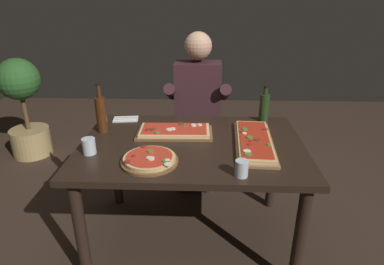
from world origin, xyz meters
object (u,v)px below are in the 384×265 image
object	(u,v)px
pizza_rectangular_left	(254,141)
potted_plant_corner	(24,105)
wine_bottle_dark	(101,114)
seated_diner	(198,105)
dining_table	(192,156)
diner_chair	(198,128)
pizza_rectangular_front	(175,131)
pizza_round_far	(150,160)
tumbler_far_side	(242,169)
tumbler_near_camera	(89,146)
oil_bottle_amber	(264,107)

from	to	relation	value
pizza_rectangular_left	potted_plant_corner	bearing A→B (deg)	150.01
wine_bottle_dark	seated_diner	size ratio (longest dim) A/B	0.25
potted_plant_corner	dining_table	bearing A→B (deg)	-35.11
diner_chair	seated_diner	xyz separation A→B (m)	(0.00, -0.12, 0.26)
pizza_rectangular_front	diner_chair	distance (m)	0.78
pizza_round_far	pizza_rectangular_left	bearing A→B (deg)	23.19
pizza_rectangular_front	seated_diner	size ratio (longest dim) A/B	0.38
tumbler_far_side	seated_diner	distance (m)	1.15
pizza_rectangular_left	tumbler_far_side	distance (m)	0.41
tumbler_near_camera	wine_bottle_dark	bearing A→B (deg)	92.65
pizza_rectangular_left	tumbler_far_side	world-z (taller)	tumbler_far_side
pizza_rectangular_left	pizza_rectangular_front	bearing A→B (deg)	164.68
dining_table	wine_bottle_dark	size ratio (longest dim) A/B	4.18
seated_diner	potted_plant_corner	size ratio (longest dim) A/B	1.30
oil_bottle_amber	tumbler_far_side	distance (m)	0.84
pizza_rectangular_front	dining_table	bearing A→B (deg)	-48.68
dining_table	pizza_rectangular_left	xyz separation A→B (m)	(0.39, -0.00, 0.12)
pizza_rectangular_left	tumbler_near_camera	world-z (taller)	tumbler_near_camera
diner_chair	pizza_round_far	bearing A→B (deg)	-102.29
diner_chair	potted_plant_corner	world-z (taller)	potted_plant_corner
pizza_round_far	tumbler_far_side	xyz separation A→B (m)	(0.50, -0.12, 0.02)
dining_table	wine_bottle_dark	bearing A→B (deg)	165.25
dining_table	seated_diner	world-z (taller)	seated_diner
pizza_rectangular_left	pizza_round_far	world-z (taller)	same
seated_diner	diner_chair	bearing A→B (deg)	90.00
oil_bottle_amber	diner_chair	bearing A→B (deg)	137.72
pizza_rectangular_front	tumbler_near_camera	size ratio (longest dim) A/B	5.30
tumbler_near_camera	tumbler_far_side	world-z (taller)	tumbler_near_camera
tumbler_near_camera	pizza_rectangular_front	bearing A→B (deg)	32.53
wine_bottle_dark	oil_bottle_amber	xyz separation A→B (m)	(1.12, 0.25, -0.02)
pizza_rectangular_left	tumbler_near_camera	distance (m)	1.00
pizza_round_far	seated_diner	bearing A→B (deg)	76.29
wine_bottle_dark	diner_chair	bearing A→B (deg)	47.81
pizza_round_far	diner_chair	size ratio (longest dim) A/B	0.37
pizza_round_far	seated_diner	xyz separation A→B (m)	(0.24, 1.00, -0.02)
tumbler_near_camera	oil_bottle_amber	bearing A→B (deg)	27.57
tumbler_far_side	seated_diner	bearing A→B (deg)	102.56
dining_table	diner_chair	xyz separation A→B (m)	(0.02, 0.86, -0.16)
tumbler_near_camera	seated_diner	xyz separation A→B (m)	(0.61, 0.90, -0.04)
dining_table	diner_chair	world-z (taller)	diner_chair
dining_table	seated_diner	xyz separation A→B (m)	(0.02, 0.74, 0.10)
pizza_rectangular_left	wine_bottle_dark	distance (m)	1.02
tumbler_far_side	diner_chair	distance (m)	1.30
pizza_rectangular_left	wine_bottle_dark	size ratio (longest dim) A/B	1.93
pizza_rectangular_front	seated_diner	world-z (taller)	seated_diner
wine_bottle_dark	diner_chair	xyz separation A→B (m)	(0.63, 0.70, -0.38)
pizza_rectangular_front	diner_chair	xyz separation A→B (m)	(0.14, 0.72, -0.27)
pizza_rectangular_front	pizza_round_far	world-z (taller)	same
wine_bottle_dark	pizza_rectangular_left	bearing A→B (deg)	-9.35
pizza_rectangular_front	tumbler_far_side	world-z (taller)	tumbler_far_side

